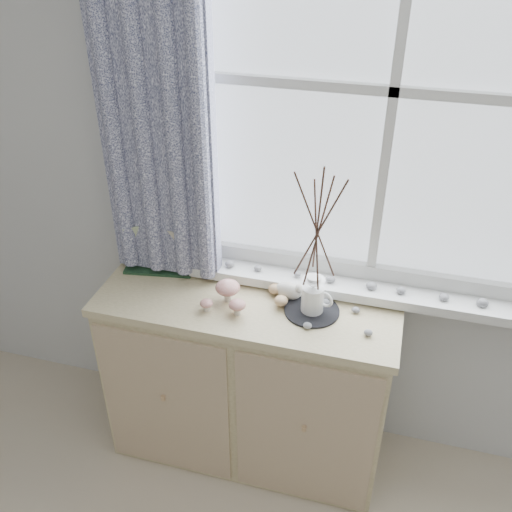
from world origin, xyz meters
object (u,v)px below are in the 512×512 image
at_px(sideboard, 248,380).
at_px(twig_pitcher, 317,227).
at_px(botanical_book, 154,250).
at_px(toadstool_cluster, 227,294).

height_order(sideboard, twig_pitcher, twig_pitcher).
height_order(botanical_book, twig_pitcher, twig_pitcher).
relative_size(botanical_book, twig_pitcher, 0.51).
xyz_separation_m(sideboard, botanical_book, (-0.42, 0.08, 0.54)).
xyz_separation_m(botanical_book, twig_pitcher, (0.68, -0.08, 0.26)).
xyz_separation_m(botanical_book, toadstool_cluster, (0.35, -0.12, -0.06)).
bearing_deg(twig_pitcher, botanical_book, -164.95).
height_order(sideboard, botanical_book, botanical_book).
distance_m(sideboard, botanical_book, 0.69).
relative_size(botanical_book, toadstool_cluster, 1.87).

